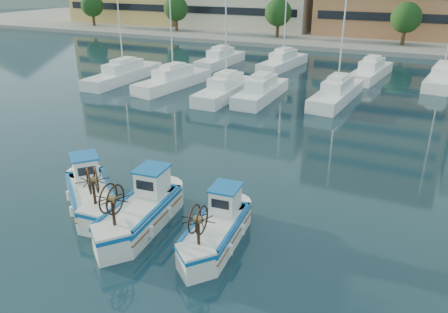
# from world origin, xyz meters

# --- Properties ---
(ground) EXTENTS (300.00, 300.00, 0.00)m
(ground) POSITION_xyz_m (0.00, 0.00, 0.00)
(ground) COLOR #1A3644
(ground) RESTS_ON ground
(hill_west) EXTENTS (180.00, 180.00, 60.00)m
(hill_west) POSITION_xyz_m (-140.00, 110.00, 0.00)
(hill_west) COLOR slate
(hill_west) RESTS_ON ground
(yacht_marina) EXTENTS (38.26, 22.73, 11.50)m
(yacht_marina) POSITION_xyz_m (-3.25, 27.52, 0.53)
(yacht_marina) COLOR white
(yacht_marina) RESTS_ON ground
(fishing_boat_a) EXTENTS (4.24, 3.99, 2.68)m
(fishing_boat_a) POSITION_xyz_m (-4.06, 1.05, 0.74)
(fishing_boat_a) COLOR white
(fishing_boat_a) RESTS_ON ground
(fishing_boat_b) EXTENTS (2.24, 4.53, 2.77)m
(fishing_boat_b) POSITION_xyz_m (-1.08, 0.76, 0.76)
(fishing_boat_b) COLOR white
(fishing_boat_b) RESTS_ON ground
(fishing_boat_c) EXTENTS (2.01, 4.12, 2.52)m
(fishing_boat_c) POSITION_xyz_m (2.25, 1.00, 0.69)
(fishing_boat_c) COLOR white
(fishing_boat_c) RESTS_ON ground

